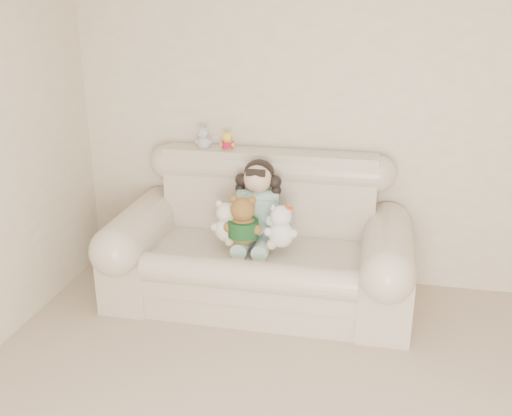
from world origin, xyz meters
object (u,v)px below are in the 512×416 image
Objects in this scene: sofa at (259,235)px; brown_teddy at (243,216)px; cream_teddy at (227,218)px; white_cat at (281,222)px; seated_child at (258,202)px.

sofa is 0.25m from brown_teddy.
brown_teddy is 0.13m from cream_teddy.
sofa reaches higher than brown_teddy.
white_cat is (0.25, 0.02, -0.03)m from brown_teddy.
cream_teddy is (-0.12, 0.03, -0.03)m from brown_teddy.
sofa is 0.27m from white_cat.
brown_teddy is at bearing -163.86° from white_cat.
brown_teddy is 1.15× the size of white_cat.
seated_child is 0.27m from cream_teddy.
white_cat is at bearing -11.87° from brown_teddy.
seated_child is at bearing 32.12° from cream_teddy.
seated_child is (-0.02, 0.08, 0.21)m from sofa.
sofa is at bearing -82.25° from seated_child.
cream_teddy is at bearing -170.06° from white_cat.
sofa reaches higher than white_cat.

